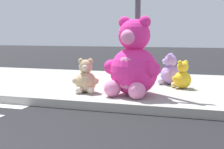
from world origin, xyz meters
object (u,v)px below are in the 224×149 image
sign_pole (138,5)px  plush_pink_large (133,64)px  plush_lavender (169,72)px  plush_tan (86,79)px  plush_yellow (182,77)px

sign_pole → plush_pink_large: (0.06, -0.59, -1.11)m
plush_lavender → plush_pink_large: bearing=-106.1°
plush_lavender → sign_pole: bearing=-118.2°
plush_pink_large → plush_tan: bearing=-179.2°
sign_pole → plush_yellow: (0.84, 0.49, -1.46)m
sign_pole → plush_lavender: 1.78m
plush_yellow → plush_lavender: plush_lavender is taller
sign_pole → plush_yellow: 1.76m
sign_pole → plush_lavender: sign_pole is taller
plush_yellow → plush_pink_large: bearing=-125.9°
plush_pink_large → sign_pole: bearing=96.1°
plush_pink_large → plush_lavender: 1.64m
plush_lavender → plush_tan: plush_lavender is taller
plush_lavender → plush_tan: 2.09m
sign_pole → plush_yellow: size_ratio=5.41×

